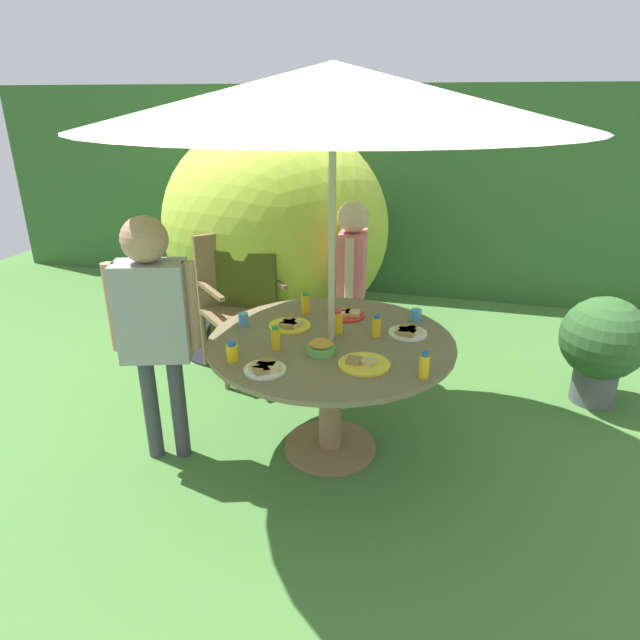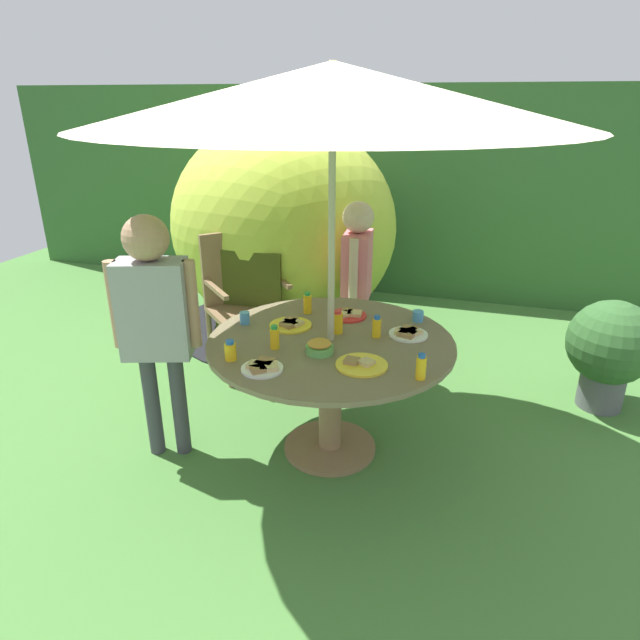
{
  "view_description": "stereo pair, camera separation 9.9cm",
  "coord_description": "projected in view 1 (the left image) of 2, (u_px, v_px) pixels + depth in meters",
  "views": [
    {
      "loc": [
        0.63,
        -2.62,
        1.92
      ],
      "look_at": [
        -0.07,
        0.03,
        0.8
      ],
      "focal_mm": 30.75,
      "sensor_mm": 36.0,
      "label": 1
    },
    {
      "loc": [
        0.73,
        -2.6,
        1.92
      ],
      "look_at": [
        -0.07,
        0.03,
        0.8
      ],
      "focal_mm": 30.75,
      "sensor_mm": 36.0,
      "label": 2
    }
  ],
  "objects": [
    {
      "name": "plate_far_left",
      "position": [
        364.0,
        364.0,
        2.66
      ],
      "size": [
        0.26,
        0.26,
        0.03
      ],
      "color": "yellow",
      "rests_on": "garden_table"
    },
    {
      "name": "cup_far",
      "position": [
        243.0,
        319.0,
        3.13
      ],
      "size": [
        0.06,
        0.06,
        0.07
      ],
      "primitive_type": "cylinder",
      "color": "#4C99D8",
      "rests_on": "garden_table"
    },
    {
      "name": "juice_bottle_near_left",
      "position": [
        276.0,
        338.0,
        2.82
      ],
      "size": [
        0.05,
        0.05,
        0.13
      ],
      "color": "yellow",
      "rests_on": "garden_table"
    },
    {
      "name": "plate_center_back",
      "position": [
        407.0,
        332.0,
        3.01
      ],
      "size": [
        0.21,
        0.21,
        0.03
      ],
      "color": "white",
      "rests_on": "garden_table"
    },
    {
      "name": "plate_far_right",
      "position": [
        290.0,
        325.0,
        3.11
      ],
      "size": [
        0.24,
        0.24,
        0.03
      ],
      "color": "yellow",
      "rests_on": "garden_table"
    },
    {
      "name": "juice_bottle_back_edge",
      "position": [
        305.0,
        303.0,
        3.29
      ],
      "size": [
        0.05,
        0.05,
        0.13
      ],
      "color": "yellow",
      "rests_on": "garden_table"
    },
    {
      "name": "plate_center_front",
      "position": [
        265.0,
        368.0,
        2.61
      ],
      "size": [
        0.2,
        0.2,
        0.03
      ],
      "color": "white",
      "rests_on": "garden_table"
    },
    {
      "name": "child_in_grey_shirt",
      "position": [
        153.0,
        312.0,
        2.84
      ],
      "size": [
        0.45,
        0.3,
        1.38
      ],
      "rotation": [
        0.0,
        0.0,
        0.31
      ],
      "color": "#3F3F47",
      "rests_on": "ground_plane"
    },
    {
      "name": "garden_table",
      "position": [
        331.0,
        365.0,
        3.02
      ],
      "size": [
        1.33,
        1.33,
        0.7
      ],
      "color": "#93704C",
      "rests_on": "ground_plane"
    },
    {
      "name": "plate_front_edge",
      "position": [
        347.0,
        314.0,
        3.26
      ],
      "size": [
        0.22,
        0.22,
        0.03
      ],
      "color": "red",
      "rests_on": "garden_table"
    },
    {
      "name": "juice_bottle_near_right",
      "position": [
        232.0,
        352.0,
        2.69
      ],
      "size": [
        0.06,
        0.06,
        0.11
      ],
      "color": "yellow",
      "rests_on": "garden_table"
    },
    {
      "name": "juice_bottle_mid_right",
      "position": [
        377.0,
        326.0,
        2.97
      ],
      "size": [
        0.05,
        0.05,
        0.12
      ],
      "color": "yellow",
      "rests_on": "garden_table"
    },
    {
      "name": "ground_plane",
      "position": [
        330.0,
        450.0,
        3.23
      ],
      "size": [
        10.0,
        10.0,
        0.02
      ],
      "primitive_type": "cube",
      "color": "#477A38"
    },
    {
      "name": "wooden_chair",
      "position": [
        237.0,
        295.0,
        4.03
      ],
      "size": [
        0.69,
        0.69,
        1.02
      ],
      "rotation": [
        0.0,
        0.0,
        0.81
      ],
      "color": "brown",
      "rests_on": "ground_plane"
    },
    {
      "name": "child_in_pink_shirt",
      "position": [
        352.0,
        267.0,
        3.86
      ],
      "size": [
        0.22,
        0.43,
        1.27
      ],
      "rotation": [
        0.0,
        0.0,
        -1.47
      ],
      "color": "navy",
      "rests_on": "ground_plane"
    },
    {
      "name": "cup_near",
      "position": [
        416.0,
        315.0,
        3.2
      ],
      "size": [
        0.06,
        0.06,
        0.06
      ],
      "primitive_type": "cylinder",
      "color": "#4C99D8",
      "rests_on": "garden_table"
    },
    {
      "name": "hedge_backdrop",
      "position": [
        404.0,
        190.0,
        5.68
      ],
      "size": [
        9.0,
        0.7,
        2.04
      ],
      "primitive_type": "cube",
      "color": "#33602D",
      "rests_on": "ground_plane"
    },
    {
      "name": "juice_bottle_spot_a",
      "position": [
        424.0,
        366.0,
        2.53
      ],
      "size": [
        0.05,
        0.05,
        0.13
      ],
      "color": "yellow",
      "rests_on": "garden_table"
    },
    {
      "name": "patio_umbrella",
      "position": [
        333.0,
        95.0,
        2.5
      ],
      "size": [
        2.35,
        2.35,
        2.07
      ],
      "color": "#B7AD8C",
      "rests_on": "ground_plane"
    },
    {
      "name": "snack_bowl",
      "position": [
        321.0,
        347.0,
        2.78
      ],
      "size": [
        0.14,
        0.14,
        0.07
      ],
      "color": "#66B259",
      "rests_on": "garden_table"
    },
    {
      "name": "juice_bottle_mid_left",
      "position": [
        337.0,
        322.0,
        3.02
      ],
      "size": [
        0.06,
        0.06,
        0.13
      ],
      "color": "yellow",
      "rests_on": "garden_table"
    },
    {
      "name": "dome_tent",
      "position": [
        275.0,
        229.0,
        4.63
      ],
      "size": [
        1.98,
        1.98,
        1.79
      ],
      "rotation": [
        0.0,
        0.0,
        0.02
      ],
      "color": "#B2C63F",
      "rests_on": "ground_plane"
    },
    {
      "name": "potted_plant",
      "position": [
        603.0,
        343.0,
        3.57
      ],
      "size": [
        0.55,
        0.55,
        0.74
      ],
      "color": "#595960",
      "rests_on": "ground_plane"
    }
  ]
}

